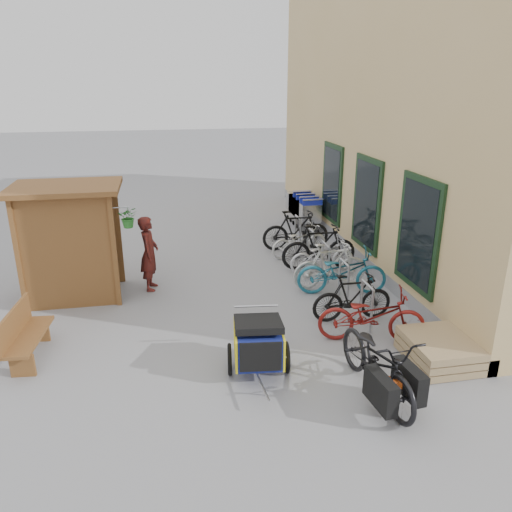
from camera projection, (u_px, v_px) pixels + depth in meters
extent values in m
plane|color=gray|center=(244.00, 337.00, 8.99)|extent=(80.00, 80.00, 0.00)
cube|color=tan|center=(458.00, 115.00, 13.13)|extent=(6.00, 13.00, 7.00)
cube|color=gray|center=(345.00, 242.00, 13.74)|extent=(0.18, 13.00, 0.30)
cube|color=black|center=(418.00, 234.00, 9.53)|extent=(0.06, 1.50, 2.20)
cube|color=black|center=(417.00, 234.00, 9.52)|extent=(0.02, 1.25, 1.95)
cube|color=black|center=(367.00, 204.00, 11.84)|extent=(0.06, 1.50, 2.20)
cube|color=black|center=(366.00, 204.00, 11.84)|extent=(0.02, 1.25, 1.95)
cube|color=black|center=(332.00, 183.00, 14.16)|extent=(0.06, 1.50, 2.20)
cube|color=black|center=(331.00, 183.00, 14.15)|extent=(0.02, 1.25, 1.95)
cube|color=brown|center=(18.00, 258.00, 9.59)|extent=(0.09, 0.09, 2.30)
cube|color=brown|center=(115.00, 252.00, 9.91)|extent=(0.09, 0.09, 2.30)
cube|color=brown|center=(33.00, 238.00, 10.79)|extent=(0.09, 0.09, 2.30)
cube|color=brown|center=(119.00, 233.00, 11.11)|extent=(0.09, 0.09, 2.30)
cube|color=brown|center=(28.00, 247.00, 10.19)|extent=(0.05, 1.30, 2.30)
cube|color=brown|center=(67.00, 254.00, 9.77)|extent=(1.80, 0.05, 2.30)
cube|color=brown|center=(76.00, 236.00, 10.92)|extent=(1.80, 0.05, 2.30)
cube|color=brown|center=(65.00, 188.00, 9.95)|extent=(2.15, 1.65, 0.10)
cube|color=brown|center=(64.00, 257.00, 10.40)|extent=(1.30, 1.15, 0.04)
cube|color=brown|center=(60.00, 229.00, 10.20)|extent=(1.30, 1.15, 0.04)
cylinder|color=#A5A8AD|center=(120.00, 207.00, 9.64)|extent=(0.36, 0.02, 0.02)
imported|color=#277027|center=(129.00, 217.00, 9.73)|extent=(0.38, 0.33, 0.42)
cylinder|color=#A5A8AD|center=(372.00, 312.00, 9.02)|extent=(0.05, 0.05, 0.84)
cylinder|color=#A5A8AD|center=(361.00, 300.00, 9.49)|extent=(0.05, 0.05, 0.84)
cylinder|color=#A5A8AD|center=(368.00, 285.00, 9.11)|extent=(0.05, 0.50, 0.05)
cylinder|color=#A5A8AD|center=(348.00, 286.00, 10.13)|extent=(0.05, 0.05, 0.84)
cylinder|color=#A5A8AD|center=(339.00, 277.00, 10.60)|extent=(0.05, 0.05, 0.84)
cylinder|color=#A5A8AD|center=(345.00, 263.00, 10.22)|extent=(0.05, 0.50, 0.05)
cylinder|color=#A5A8AD|center=(329.00, 266.00, 11.24)|extent=(0.05, 0.05, 0.84)
cylinder|color=#A5A8AD|center=(322.00, 258.00, 11.71)|extent=(0.05, 0.05, 0.84)
cylinder|color=#A5A8AD|center=(326.00, 245.00, 11.33)|extent=(0.05, 0.50, 0.05)
cylinder|color=#A5A8AD|center=(313.00, 249.00, 12.35)|extent=(0.05, 0.05, 0.84)
cylinder|color=#A5A8AD|center=(307.00, 243.00, 12.82)|extent=(0.05, 0.05, 0.84)
cylinder|color=#A5A8AD|center=(311.00, 230.00, 12.45)|extent=(0.05, 0.50, 0.05)
cylinder|color=#A5A8AD|center=(300.00, 235.00, 13.47)|extent=(0.05, 0.05, 0.84)
cylinder|color=#A5A8AD|center=(295.00, 230.00, 13.93)|extent=(0.05, 0.05, 0.84)
cylinder|color=#A5A8AD|center=(298.00, 218.00, 13.56)|extent=(0.05, 0.50, 0.05)
cube|color=tan|center=(438.00, 357.00, 8.20)|extent=(1.00, 1.20, 0.12)
cube|color=tan|center=(439.00, 350.00, 8.15)|extent=(1.00, 1.20, 0.12)
cube|color=tan|center=(440.00, 342.00, 8.11)|extent=(1.00, 1.20, 0.12)
cube|color=brown|center=(29.00, 336.00, 8.20)|extent=(0.56, 1.45, 0.06)
cube|color=brown|center=(14.00, 323.00, 8.08)|extent=(0.18, 1.41, 0.47)
cube|color=brown|center=(22.00, 366.00, 7.75)|extent=(0.38, 0.09, 0.38)
cube|color=brown|center=(38.00, 332.00, 8.79)|extent=(0.38, 0.09, 0.38)
cube|color=silver|center=(308.00, 211.00, 15.06)|extent=(0.59, 0.91, 0.56)
cube|color=#1B27AF|center=(313.00, 202.00, 14.51)|extent=(0.59, 0.04, 0.19)
cylinder|color=silver|center=(313.00, 200.00, 14.46)|extent=(0.62, 0.04, 0.04)
cylinder|color=black|center=(303.00, 233.00, 14.87)|extent=(0.04, 0.13, 0.13)
cube|color=silver|center=(304.00, 208.00, 15.41)|extent=(0.59, 0.91, 0.56)
cube|color=#1B27AF|center=(309.00, 199.00, 14.86)|extent=(0.59, 0.04, 0.19)
cylinder|color=silver|center=(309.00, 197.00, 14.80)|extent=(0.62, 0.04, 0.04)
cylinder|color=black|center=(300.00, 229.00, 15.21)|extent=(0.04, 0.13, 0.13)
cube|color=silver|center=(301.00, 205.00, 15.75)|extent=(0.59, 0.91, 0.56)
cube|color=#1B27AF|center=(306.00, 197.00, 15.20)|extent=(0.59, 0.04, 0.19)
cylinder|color=silver|center=(306.00, 194.00, 15.15)|extent=(0.62, 0.04, 0.04)
cylinder|color=black|center=(297.00, 226.00, 15.56)|extent=(0.04, 0.13, 0.13)
cube|color=silver|center=(298.00, 202.00, 16.10)|extent=(0.59, 0.91, 0.56)
cube|color=#1B27AF|center=(302.00, 194.00, 15.55)|extent=(0.59, 0.04, 0.19)
cylinder|color=silver|center=(303.00, 192.00, 15.49)|extent=(0.62, 0.04, 0.04)
cylinder|color=black|center=(293.00, 223.00, 15.90)|extent=(0.04, 0.13, 0.13)
cube|color=navy|center=(258.00, 343.00, 7.77)|extent=(0.76, 0.95, 0.52)
cube|color=yellow|center=(236.00, 344.00, 7.75)|extent=(0.13, 0.88, 0.52)
cube|color=yellow|center=(281.00, 342.00, 7.80)|extent=(0.13, 0.88, 0.52)
cube|color=black|center=(261.00, 357.00, 7.32)|extent=(0.62, 0.10, 0.47)
cube|color=black|center=(258.00, 324.00, 7.72)|extent=(0.82, 0.92, 0.25)
torus|color=black|center=(230.00, 359.00, 7.83)|extent=(0.12, 0.52, 0.51)
torus|color=black|center=(287.00, 357.00, 7.89)|extent=(0.12, 0.52, 0.51)
cylinder|color=#B7B7BC|center=(262.00, 386.00, 7.15)|extent=(0.12, 0.75, 0.03)
cylinder|color=#B7B7BC|center=(256.00, 306.00, 8.09)|extent=(0.71, 0.11, 0.03)
imported|color=black|center=(377.00, 361.00, 7.21)|extent=(0.91, 2.13, 1.09)
cube|color=black|center=(381.00, 391.00, 6.68)|extent=(0.24, 0.66, 0.45)
cube|color=black|center=(409.00, 381.00, 6.90)|extent=(0.24, 0.66, 0.45)
cube|color=#C34512|center=(395.00, 383.00, 6.77)|extent=(0.14, 0.19, 0.12)
imported|color=maroon|center=(149.00, 253.00, 10.81)|extent=(0.47, 0.65, 1.65)
imported|color=maroon|center=(372.00, 316.00, 8.71)|extent=(1.96, 1.11, 0.98)
imported|color=black|center=(352.00, 297.00, 9.49)|extent=(1.57, 0.44, 0.94)
imported|color=#1E637B|center=(342.00, 272.00, 10.66)|extent=(2.01, 1.00, 1.01)
imported|color=silver|center=(330.00, 265.00, 10.99)|extent=(1.76, 0.62, 1.03)
imported|color=silver|center=(322.00, 256.00, 11.89)|extent=(1.64, 0.69, 0.84)
imported|color=black|center=(319.00, 247.00, 12.08)|extent=(1.85, 0.53, 1.11)
imported|color=silver|center=(299.00, 241.00, 12.97)|extent=(1.70, 0.98, 0.84)
imported|color=black|center=(296.00, 230.00, 13.45)|extent=(1.84, 0.55, 1.10)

